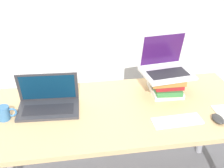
% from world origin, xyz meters
% --- Properties ---
extents(desk, '(1.66, 0.76, 0.71)m').
position_xyz_m(desk, '(0.00, 0.38, 0.64)').
color(desk, tan).
rests_on(desk, ground_plane).
extents(laptop_left, '(0.38, 0.25, 0.23)m').
position_xyz_m(laptop_left, '(-0.41, 0.46, 0.76)').
color(laptop_left, '#333338').
rests_on(laptop_left, desk).
extents(book_stack, '(0.23, 0.27, 0.14)m').
position_xyz_m(book_stack, '(0.36, 0.54, 0.79)').
color(book_stack, white).
rests_on(book_stack, desk).
extents(laptop_on_books, '(0.34, 0.29, 0.26)m').
position_xyz_m(laptop_on_books, '(0.36, 0.55, 0.91)').
color(laptop_on_books, silver).
rests_on(laptop_on_books, book_stack).
extents(wireless_keyboard, '(0.30, 0.12, 0.01)m').
position_xyz_m(wireless_keyboard, '(0.32, 0.19, 0.72)').
color(wireless_keyboard, silver).
rests_on(wireless_keyboard, desk).
extents(mouse, '(0.06, 0.10, 0.03)m').
position_xyz_m(mouse, '(0.56, 0.16, 0.73)').
color(mouse, '#2D2D2D').
rests_on(mouse, desk).
extents(mug, '(0.11, 0.07, 0.08)m').
position_xyz_m(mug, '(-0.66, 0.38, 0.76)').
color(mug, teal).
rests_on(mug, desk).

